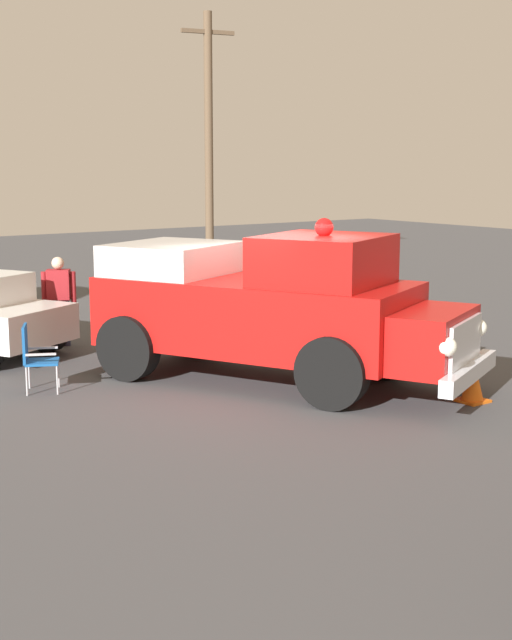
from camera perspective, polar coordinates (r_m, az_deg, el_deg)
The scene contains 6 objects.
ground_plane at distance 13.84m, azimuth 0.39°, elevation -4.08°, with size 60.00×60.00×0.00m, color #424244.
vintage_fire_truck at distance 13.72m, azimuth 0.86°, elevation 0.90°, with size 4.56×6.30×2.59m.
lawn_chair_spare at distance 13.58m, azimuth -14.15°, elevation -2.10°, with size 0.66×0.66×1.02m.
spectator_standing at distance 16.89m, azimuth -12.60°, elevation 1.60°, with size 0.59×0.44×1.68m.
utility_pole at distance 27.77m, azimuth -3.07°, elevation 11.53°, with size 1.69×0.46×7.90m.
traffic_cone at distance 13.06m, azimuth 13.82°, elevation -3.84°, with size 0.40×0.40×0.64m.
Camera 1 is at (7.88, 10.86, 3.38)m, focal length 49.59 mm.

